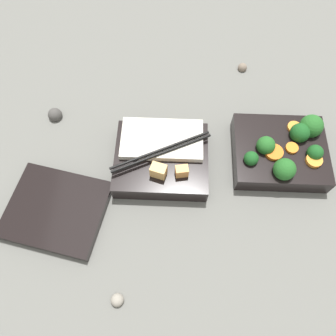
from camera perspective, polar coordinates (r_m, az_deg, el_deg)
The scene contains 7 objects.
ground_plane at distance 0.64m, azimuth 8.53°, elevation 1.24°, with size 3.00×3.00×0.00m, color slate.
bento_tray_vegetable at distance 0.65m, azimuth 19.28°, elevation 2.90°, with size 0.17×0.15×0.07m.
bento_tray_rice at distance 0.61m, azimuth -1.13°, elevation 1.83°, with size 0.18×0.15×0.07m.
bento_lid at distance 0.62m, azimuth -18.86°, elevation -6.87°, with size 0.17×0.14×0.02m, color black.
pebble_0 at distance 0.72m, azimuth -19.06°, elevation 8.75°, with size 0.03×0.03×0.03m, color #474442.
pebble_1 at distance 0.79m, azimuth 12.83°, elevation 16.68°, with size 0.02×0.02×0.02m, color #7A6B5B.
pebble_2 at distance 0.57m, azimuth -8.82°, elevation -21.76°, with size 0.02×0.02×0.02m, color gray.
Camera 1 is at (0.08, 0.30, 0.57)m, focal length 35.00 mm.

